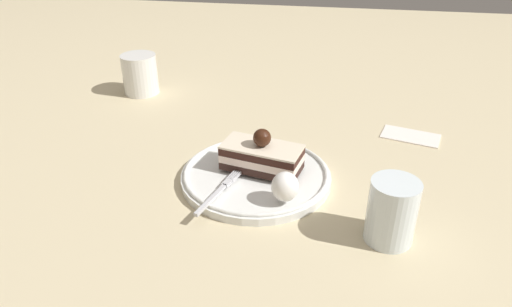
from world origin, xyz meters
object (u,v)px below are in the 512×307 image
whipped_cream_dollop (285,187)px  drink_glass_near (391,215)px  fork (220,190)px  folded_napkin (411,136)px  cake_slice (262,156)px  drink_glass_far (140,76)px  dessert_plate (256,175)px

whipped_cream_dollop → drink_glass_near: (-0.04, -0.14, -0.00)m
whipped_cream_dollop → fork: whipped_cream_dollop is taller
drink_glass_near → folded_napkin: (0.30, -0.06, -0.04)m
folded_napkin → fork: bearing=130.8°
cake_slice → fork: cake_slice is taller
whipped_cream_dollop → drink_glass_near: drink_glass_near is taller
drink_glass_near → drink_glass_far: (0.41, 0.49, -0.00)m
drink_glass_far → folded_napkin: drink_glass_far is taller
dessert_plate → cake_slice: (0.01, -0.01, 0.03)m
cake_slice → folded_napkin: size_ratio=1.29×
cake_slice → folded_napkin: (0.18, -0.24, -0.04)m
dessert_plate → cake_slice: cake_slice is taller
dessert_plate → folded_napkin: (0.19, -0.25, -0.01)m
cake_slice → folded_napkin: bearing=-53.5°
cake_slice → drink_glass_near: 0.22m
fork → drink_glass_near: drink_glass_near is taller
whipped_cream_dollop → folded_napkin: (0.26, -0.20, -0.04)m
cake_slice → drink_glass_far: 0.43m
cake_slice → whipped_cream_dollop: (-0.08, -0.04, -0.00)m
whipped_cream_dollop → fork: size_ratio=0.36×
dessert_plate → whipped_cream_dollop: bearing=-142.8°
fork → drink_glass_far: (0.37, 0.26, 0.02)m
drink_glass_near → drink_glass_far: drink_glass_near is taller
fork → folded_napkin: size_ratio=1.18×
whipped_cream_dollop → drink_glass_near: bearing=-106.2°
cake_slice → fork: size_ratio=1.09×
dessert_plate → drink_glass_far: bearing=44.9°
dessert_plate → drink_glass_near: (-0.11, -0.19, 0.03)m
whipped_cream_dollop → drink_glass_far: size_ratio=0.50×
dessert_plate → folded_napkin: 0.32m
whipped_cream_dollop → drink_glass_far: 0.52m
dessert_plate → whipped_cream_dollop: whipped_cream_dollop is taller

